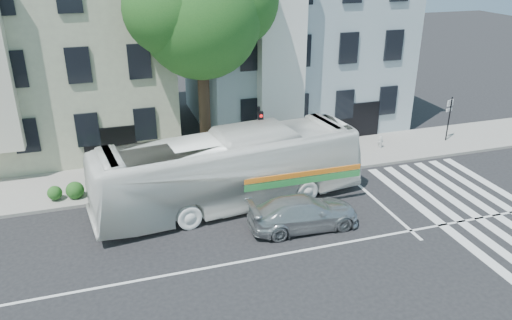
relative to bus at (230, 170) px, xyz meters
name	(u,v)px	position (x,y,z in m)	size (l,w,h in m)	color
ground	(257,259)	(-0.18, -4.38, -1.66)	(120.00, 120.00, 0.00)	black
sidewalk_far	(209,170)	(-0.18, 3.62, -1.58)	(80.00, 4.00, 0.15)	gray
building_left	(52,46)	(-7.18, 10.62, 3.84)	(12.00, 10.00, 11.00)	#9FA086
building_right	(291,33)	(6.82, 10.62, 3.84)	(12.00, 10.00, 11.00)	#9BACB8
street_tree	(201,10)	(-0.12, 4.35, 6.17)	(7.30, 5.90, 11.10)	#2D2116
bus	(230,170)	(0.00, 0.00, 0.00)	(11.91, 2.79, 3.32)	white
sedan	(304,213)	(2.30, -2.79, -1.00)	(4.53, 1.84, 1.32)	silver
hedge	(152,180)	(-3.15, 2.42, -1.16)	(8.50, 0.84, 0.70)	#315A1D
traffic_signal	(259,136)	(1.82, 1.56, 0.81)	(0.40, 0.52, 3.82)	black
fire_hydrant	(380,142)	(9.55, 3.60, -1.16)	(0.39, 0.23, 0.69)	#B7B6B2
far_sign_pole	(449,113)	(13.80, 3.50, 0.12)	(0.46, 0.21, 2.58)	black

